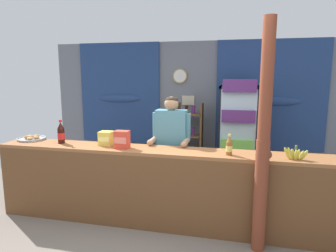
{
  "coord_description": "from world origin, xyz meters",
  "views": [
    {
      "loc": [
        0.92,
        -3.01,
        1.89
      ],
      "look_at": [
        -0.0,
        0.95,
        1.19
      ],
      "focal_mm": 32.04,
      "sensor_mm": 36.0,
      "label": 1
    }
  ],
  "objects_px": {
    "drink_fridge": "(238,127)",
    "banana_bunch": "(296,154)",
    "plastic_lawn_chair": "(116,153)",
    "snack_box_crackers": "(122,140)",
    "soda_bottle_cola": "(61,133)",
    "soda_bottle_iced_tea": "(229,146)",
    "snack_box_instant_noodle": "(106,138)",
    "bottle_shelf_rack": "(190,138)",
    "timber_post": "(263,145)",
    "pastry_tray": "(32,138)",
    "stall_counter": "(164,183)",
    "shopkeeper": "(171,140)"
  },
  "relations": [
    {
      "from": "shopkeeper",
      "to": "snack_box_instant_noodle",
      "type": "distance_m",
      "value": 0.87
    },
    {
      "from": "timber_post",
      "to": "snack_box_crackers",
      "type": "distance_m",
      "value": 1.68
    },
    {
      "from": "stall_counter",
      "to": "timber_post",
      "type": "relative_size",
      "value": 1.8
    },
    {
      "from": "bottle_shelf_rack",
      "to": "banana_bunch",
      "type": "bearing_deg",
      "value": -54.46
    },
    {
      "from": "plastic_lawn_chair",
      "to": "pastry_tray",
      "type": "bearing_deg",
      "value": -118.06
    },
    {
      "from": "stall_counter",
      "to": "soda_bottle_iced_tea",
      "type": "bearing_deg",
      "value": 3.28
    },
    {
      "from": "stall_counter",
      "to": "shopkeeper",
      "type": "distance_m",
      "value": 0.68
    },
    {
      "from": "soda_bottle_iced_tea",
      "to": "snack_box_instant_noodle",
      "type": "bearing_deg",
      "value": 174.91
    },
    {
      "from": "timber_post",
      "to": "soda_bottle_iced_tea",
      "type": "height_order",
      "value": "timber_post"
    },
    {
      "from": "soda_bottle_iced_tea",
      "to": "banana_bunch",
      "type": "relative_size",
      "value": 0.9
    },
    {
      "from": "stall_counter",
      "to": "soda_bottle_cola",
      "type": "distance_m",
      "value": 1.54
    },
    {
      "from": "bottle_shelf_rack",
      "to": "shopkeeper",
      "type": "bearing_deg",
      "value": -90.28
    },
    {
      "from": "bottle_shelf_rack",
      "to": "pastry_tray",
      "type": "distance_m",
      "value": 2.73
    },
    {
      "from": "drink_fridge",
      "to": "snack_box_instant_noodle",
      "type": "xyz_separation_m",
      "value": [
        -1.68,
        -1.68,
        0.07
      ]
    },
    {
      "from": "bottle_shelf_rack",
      "to": "stall_counter",
      "type": "bearing_deg",
      "value": -89.49
    },
    {
      "from": "drink_fridge",
      "to": "banana_bunch",
      "type": "height_order",
      "value": "drink_fridge"
    },
    {
      "from": "shopkeeper",
      "to": "snack_box_instant_noodle",
      "type": "bearing_deg",
      "value": -155.96
    },
    {
      "from": "soda_bottle_iced_tea",
      "to": "snack_box_crackers",
      "type": "distance_m",
      "value": 1.31
    },
    {
      "from": "drink_fridge",
      "to": "banana_bunch",
      "type": "xyz_separation_m",
      "value": [
        0.61,
        -1.85,
        0.04
      ]
    },
    {
      "from": "timber_post",
      "to": "pastry_tray",
      "type": "height_order",
      "value": "timber_post"
    },
    {
      "from": "shopkeeper",
      "to": "plastic_lawn_chair",
      "type": "bearing_deg",
      "value": 140.82
    },
    {
      "from": "soda_bottle_cola",
      "to": "pastry_tray",
      "type": "relative_size",
      "value": 0.82
    },
    {
      "from": "soda_bottle_iced_tea",
      "to": "drink_fridge",
      "type": "bearing_deg",
      "value": 87.02
    },
    {
      "from": "drink_fridge",
      "to": "pastry_tray",
      "type": "distance_m",
      "value": 3.28
    },
    {
      "from": "plastic_lawn_chair",
      "to": "snack_box_crackers",
      "type": "xyz_separation_m",
      "value": [
        0.73,
        -1.5,
        0.6
      ]
    },
    {
      "from": "soda_bottle_iced_tea",
      "to": "timber_post",
      "type": "bearing_deg",
      "value": -35.19
    },
    {
      "from": "drink_fridge",
      "to": "plastic_lawn_chair",
      "type": "distance_m",
      "value": 2.22
    },
    {
      "from": "stall_counter",
      "to": "banana_bunch",
      "type": "relative_size",
      "value": 16.35
    },
    {
      "from": "soda_bottle_iced_tea",
      "to": "banana_bunch",
      "type": "height_order",
      "value": "soda_bottle_iced_tea"
    },
    {
      "from": "timber_post",
      "to": "pastry_tray",
      "type": "bearing_deg",
      "value": 171.92
    },
    {
      "from": "snack_box_instant_noodle",
      "to": "soda_bottle_cola",
      "type": "bearing_deg",
      "value": -175.68
    },
    {
      "from": "soda_bottle_iced_tea",
      "to": "pastry_tray",
      "type": "distance_m",
      "value": 2.76
    },
    {
      "from": "stall_counter",
      "to": "bottle_shelf_rack",
      "type": "relative_size",
      "value": 3.23
    },
    {
      "from": "shopkeeper",
      "to": "pastry_tray",
      "type": "relative_size",
      "value": 4.13
    },
    {
      "from": "drink_fridge",
      "to": "soda_bottle_cola",
      "type": "distance_m",
      "value": 2.88
    },
    {
      "from": "snack_box_instant_noodle",
      "to": "bottle_shelf_rack",
      "type": "bearing_deg",
      "value": 67.31
    },
    {
      "from": "pastry_tray",
      "to": "stall_counter",
      "type": "bearing_deg",
      "value": -6.81
    },
    {
      "from": "stall_counter",
      "to": "snack_box_crackers",
      "type": "bearing_deg",
      "value": 173.43
    },
    {
      "from": "stall_counter",
      "to": "soda_bottle_cola",
      "type": "bearing_deg",
      "value": 174.59
    },
    {
      "from": "soda_bottle_iced_tea",
      "to": "banana_bunch",
      "type": "distance_m",
      "value": 0.71
    },
    {
      "from": "soda_bottle_iced_tea",
      "to": "snack_box_crackers",
      "type": "relative_size",
      "value": 1.1
    },
    {
      "from": "drink_fridge",
      "to": "bottle_shelf_rack",
      "type": "height_order",
      "value": "drink_fridge"
    },
    {
      "from": "soda_bottle_iced_tea",
      "to": "snack_box_crackers",
      "type": "height_order",
      "value": "soda_bottle_iced_tea"
    },
    {
      "from": "pastry_tray",
      "to": "soda_bottle_cola",
      "type": "bearing_deg",
      "value": -10.52
    },
    {
      "from": "snack_box_crackers",
      "to": "banana_bunch",
      "type": "height_order",
      "value": "snack_box_crackers"
    },
    {
      "from": "snack_box_instant_noodle",
      "to": "snack_box_crackers",
      "type": "height_order",
      "value": "snack_box_crackers"
    },
    {
      "from": "pastry_tray",
      "to": "bottle_shelf_rack",
      "type": "bearing_deg",
      "value": 43.43
    },
    {
      "from": "soda_bottle_cola",
      "to": "soda_bottle_iced_tea",
      "type": "height_order",
      "value": "soda_bottle_cola"
    },
    {
      "from": "bottle_shelf_rack",
      "to": "soda_bottle_cola",
      "type": "relative_size",
      "value": 4.31
    },
    {
      "from": "snack_box_crackers",
      "to": "pastry_tray",
      "type": "bearing_deg",
      "value": 173.09
    }
  ]
}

